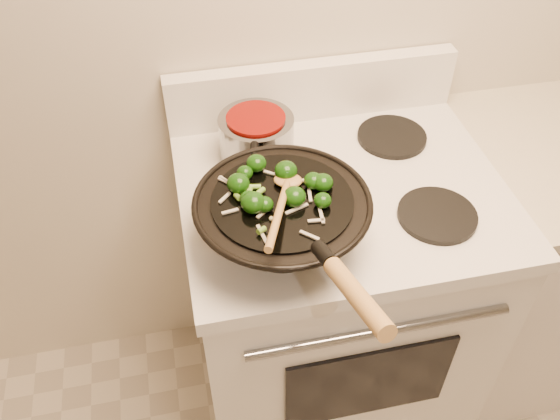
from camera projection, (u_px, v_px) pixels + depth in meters
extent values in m
cube|color=white|center=(330.00, 306.00, 1.76)|extent=(0.76, 0.64, 0.88)
cube|color=white|center=(341.00, 192.00, 1.44)|extent=(0.78, 0.66, 0.04)
cube|color=white|center=(312.00, 90.00, 1.58)|extent=(0.78, 0.05, 0.16)
cylinder|color=gray|center=(380.00, 332.00, 1.29)|extent=(0.60, 0.02, 0.02)
cube|color=black|center=(368.00, 384.00, 1.45)|extent=(0.42, 0.01, 0.28)
cylinder|color=black|center=(282.00, 239.00, 1.29)|extent=(0.18, 0.18, 0.01)
cylinder|color=black|center=(437.00, 215.00, 1.34)|extent=(0.18, 0.18, 0.01)
cylinder|color=black|center=(257.00, 155.00, 1.50)|extent=(0.18, 0.18, 0.01)
cylinder|color=black|center=(392.00, 137.00, 1.55)|extent=(0.18, 0.18, 0.01)
cube|color=white|center=(556.00, 258.00, 1.89)|extent=(0.74, 0.60, 0.88)
torus|color=black|center=(282.00, 202.00, 1.21)|extent=(0.37, 0.37, 0.01)
cylinder|color=black|center=(282.00, 201.00, 1.21)|extent=(0.29, 0.29, 0.01)
cylinder|color=black|center=(324.00, 255.00, 1.03)|extent=(0.04, 0.07, 0.04)
cylinder|color=#AF8145|center=(358.00, 297.00, 0.92)|extent=(0.06, 0.20, 0.08)
ellipsoid|color=#113A09|center=(323.00, 183.00, 1.22)|extent=(0.04, 0.04, 0.04)
cylinder|color=#46772B|center=(329.00, 186.00, 1.23)|extent=(0.02, 0.02, 0.01)
ellipsoid|color=#113A09|center=(313.00, 181.00, 1.22)|extent=(0.04, 0.04, 0.03)
ellipsoid|color=#113A09|center=(248.00, 199.00, 1.19)|extent=(0.04, 0.04, 0.03)
ellipsoid|color=#113A09|center=(238.00, 183.00, 1.21)|extent=(0.05, 0.05, 0.04)
cylinder|color=#46772B|center=(245.00, 187.00, 1.22)|extent=(0.02, 0.01, 0.01)
ellipsoid|color=#113A09|center=(253.00, 203.00, 1.17)|extent=(0.05, 0.05, 0.04)
ellipsoid|color=#113A09|center=(245.00, 173.00, 1.24)|extent=(0.03, 0.03, 0.03)
ellipsoid|color=#113A09|center=(294.00, 197.00, 1.18)|extent=(0.05, 0.05, 0.04)
cylinder|color=#46772B|center=(301.00, 200.00, 1.19)|extent=(0.02, 0.02, 0.02)
ellipsoid|color=#113A09|center=(265.00, 204.00, 1.17)|extent=(0.04, 0.04, 0.03)
ellipsoid|color=#113A09|center=(256.00, 163.00, 1.26)|extent=(0.04, 0.04, 0.04)
ellipsoid|color=#113A09|center=(286.00, 171.00, 1.24)|extent=(0.05, 0.05, 0.04)
cylinder|color=#46772B|center=(293.00, 175.00, 1.25)|extent=(0.02, 0.02, 0.01)
ellipsoid|color=#113A09|center=(323.00, 200.00, 1.18)|extent=(0.04, 0.04, 0.03)
cube|color=beige|center=(230.00, 211.00, 1.18)|extent=(0.04, 0.01, 0.00)
cube|color=beige|center=(262.00, 234.00, 1.13)|extent=(0.01, 0.05, 0.00)
cube|color=beige|center=(233.00, 182.00, 1.24)|extent=(0.03, 0.04, 0.00)
cube|color=beige|center=(228.00, 183.00, 1.24)|extent=(0.04, 0.04, 0.00)
cube|color=beige|center=(310.00, 195.00, 1.21)|extent=(0.01, 0.04, 0.00)
cube|color=beige|center=(228.00, 182.00, 1.24)|extent=(0.03, 0.05, 0.00)
cube|color=beige|center=(316.00, 221.00, 1.16)|extent=(0.03, 0.01, 0.00)
cube|color=beige|center=(272.00, 174.00, 1.26)|extent=(0.04, 0.03, 0.00)
cube|color=beige|center=(225.00, 198.00, 1.20)|extent=(0.03, 0.03, 0.00)
cube|color=beige|center=(265.00, 212.00, 1.18)|extent=(0.04, 0.03, 0.00)
cube|color=beige|center=(297.00, 209.00, 1.18)|extent=(0.05, 0.02, 0.00)
cube|color=beige|center=(310.00, 235.00, 1.13)|extent=(0.04, 0.03, 0.00)
cube|color=beige|center=(321.00, 215.00, 1.17)|extent=(0.01, 0.05, 0.00)
cylinder|color=#649A31|center=(255.00, 187.00, 1.22)|extent=(0.03, 0.02, 0.01)
cylinder|color=#649A31|center=(245.00, 191.00, 1.21)|extent=(0.02, 0.01, 0.02)
cylinder|color=#649A31|center=(260.00, 192.00, 1.21)|extent=(0.03, 0.02, 0.01)
cylinder|color=#649A31|center=(261.00, 230.00, 1.13)|extent=(0.02, 0.03, 0.02)
cylinder|color=#649A31|center=(238.00, 197.00, 1.20)|extent=(0.02, 0.02, 0.02)
cylinder|color=#649A31|center=(250.00, 191.00, 1.21)|extent=(0.03, 0.02, 0.01)
sphere|color=beige|center=(271.00, 218.00, 1.16)|extent=(0.01, 0.01, 0.01)
sphere|color=beige|center=(245.00, 186.00, 1.23)|extent=(0.01, 0.01, 0.01)
sphere|color=beige|center=(303.00, 181.00, 1.24)|extent=(0.01, 0.01, 0.01)
sphere|color=beige|center=(281.00, 168.00, 1.27)|extent=(0.01, 0.01, 0.01)
ellipsoid|color=#AF8145|center=(288.00, 180.00, 1.23)|extent=(0.07, 0.06, 0.02)
cylinder|color=#AF8145|center=(279.00, 212.00, 1.12)|extent=(0.10, 0.24, 0.07)
cylinder|color=gray|center=(256.00, 136.00, 1.46)|extent=(0.19, 0.19, 0.10)
cylinder|color=#6A0905|center=(256.00, 118.00, 1.42)|extent=(0.14, 0.14, 0.01)
cylinder|color=black|center=(254.00, 160.00, 1.32)|extent=(0.04, 0.11, 0.02)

